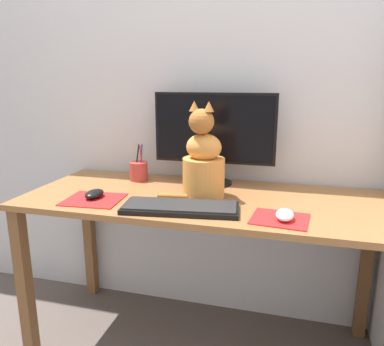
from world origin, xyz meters
The scene contains 11 objects.
ground_plane centered at (0.00, 0.00, 0.00)m, with size 12.00×12.00×0.00m, color #564C47.
wall_back centered at (0.00, 0.34, 1.25)m, with size 7.00×0.04×2.50m.
desk centered at (0.00, 0.00, 0.62)m, with size 1.50×0.61×0.72m.
monitor centered at (0.00, 0.21, 0.95)m, with size 0.56×0.17×0.42m.
keyboard centered at (-0.04, -0.18, 0.73)m, with size 0.45×0.22×0.02m.
mousepad_left centered at (-0.42, -0.15, 0.72)m, with size 0.24×0.21×0.00m.
mousepad_right centered at (0.32, -0.18, 0.72)m, with size 0.21×0.19×0.00m.
computer_mouse_left centered at (-0.43, -0.14, 0.74)m, with size 0.07×0.10×0.03m.
computer_mouse_right centered at (0.34, -0.19, 0.74)m, with size 0.06×0.10×0.03m.
cat centered at (-0.01, 0.00, 0.86)m, with size 0.27×0.21×0.39m.
pen_cup centered at (-0.36, 0.18, 0.76)m, with size 0.09×0.09×0.18m.
Camera 1 is at (0.34, -1.45, 1.19)m, focal length 35.00 mm.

